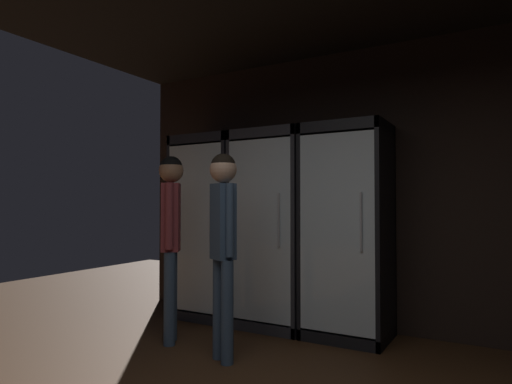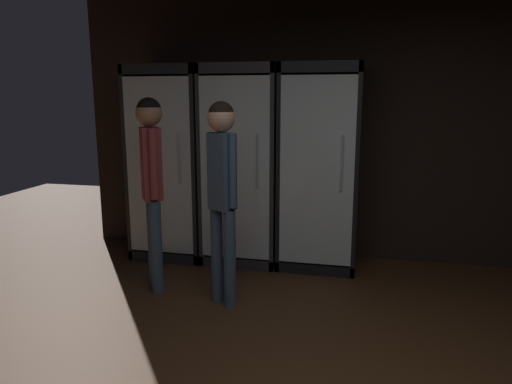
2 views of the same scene
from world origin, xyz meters
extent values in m
cube|color=black|center=(0.00, 3.03, 1.40)|extent=(6.00, 0.06, 2.80)
cube|color=black|center=(-1.94, 2.96, 0.99)|extent=(0.76, 0.04, 1.99)
cube|color=black|center=(-2.30, 2.67, 0.99)|extent=(0.04, 0.62, 1.99)
cube|color=black|center=(-1.59, 2.67, 0.99)|extent=(0.04, 0.62, 1.99)
cube|color=black|center=(-1.94, 2.67, 1.94)|extent=(0.76, 0.62, 0.10)
cube|color=black|center=(-1.94, 2.67, 0.05)|extent=(0.76, 0.62, 0.10)
cube|color=white|center=(-1.94, 2.93, 0.99)|extent=(0.68, 0.02, 1.75)
cube|color=silver|center=(-1.94, 2.37, 0.99)|extent=(0.68, 0.02, 1.75)
cylinder|color=#B2B2B7|center=(-1.72, 2.34, 1.09)|extent=(0.02, 0.02, 0.50)
cube|color=silver|center=(-1.94, 2.67, 0.12)|extent=(0.66, 0.54, 0.02)
cylinder|color=gray|center=(-2.17, 2.66, 0.24)|extent=(0.07, 0.07, 0.22)
cylinder|color=gray|center=(-2.17, 2.66, 0.38)|extent=(0.02, 0.02, 0.08)
cylinder|color=#B2332D|center=(-2.17, 2.66, 0.22)|extent=(0.07, 0.07, 0.06)
cylinder|color=#336B38|center=(-1.94, 2.70, 0.22)|extent=(0.07, 0.07, 0.19)
cylinder|color=#336B38|center=(-1.94, 2.70, 0.35)|extent=(0.03, 0.03, 0.06)
cylinder|color=tan|center=(-1.94, 2.70, 0.22)|extent=(0.08, 0.08, 0.08)
cylinder|color=brown|center=(-1.72, 2.68, 0.22)|extent=(0.08, 0.08, 0.19)
cylinder|color=brown|center=(-1.72, 2.68, 0.35)|extent=(0.03, 0.03, 0.06)
cylinder|color=#2D2D33|center=(-1.72, 2.68, 0.22)|extent=(0.08, 0.08, 0.05)
cube|color=silver|center=(-1.94, 2.67, 0.70)|extent=(0.66, 0.54, 0.02)
cylinder|color=gray|center=(-2.17, 2.63, 0.81)|extent=(0.07, 0.07, 0.20)
cylinder|color=gray|center=(-2.17, 2.63, 0.95)|extent=(0.03, 0.03, 0.08)
cylinder|color=#B2332D|center=(-2.17, 2.63, 0.80)|extent=(0.07, 0.07, 0.07)
cylinder|color=#336B38|center=(-1.94, 2.71, 0.81)|extent=(0.08, 0.08, 0.20)
cylinder|color=#336B38|center=(-1.94, 2.71, 0.96)|extent=(0.02, 0.02, 0.09)
cylinder|color=tan|center=(-1.94, 2.71, 0.81)|extent=(0.08, 0.08, 0.07)
cylinder|color=#9EAD99|center=(-1.72, 2.70, 0.80)|extent=(0.08, 0.08, 0.19)
cylinder|color=#9EAD99|center=(-1.72, 2.70, 0.94)|extent=(0.03, 0.03, 0.08)
cylinder|color=tan|center=(-1.72, 2.70, 0.81)|extent=(0.08, 0.08, 0.07)
cube|color=silver|center=(-1.94, 2.67, 1.28)|extent=(0.66, 0.54, 0.02)
cylinder|color=brown|center=(-2.10, 2.69, 1.39)|extent=(0.07, 0.07, 0.21)
cylinder|color=brown|center=(-2.10, 2.69, 1.53)|extent=(0.03, 0.03, 0.06)
cylinder|color=white|center=(-2.10, 2.69, 1.37)|extent=(0.07, 0.07, 0.07)
cylinder|color=#9EAD99|center=(-1.77, 2.67, 1.39)|extent=(0.06, 0.06, 0.21)
cylinder|color=#9EAD99|center=(-1.77, 2.67, 1.54)|extent=(0.02, 0.02, 0.09)
cylinder|color=beige|center=(-1.77, 2.67, 1.40)|extent=(0.07, 0.07, 0.06)
cube|color=#2B2B30|center=(-1.17, 2.96, 0.99)|extent=(0.76, 0.04, 1.99)
cube|color=#2B2B30|center=(-1.53, 2.67, 0.99)|extent=(0.04, 0.62, 1.99)
cube|color=#2B2B30|center=(-0.81, 2.67, 0.99)|extent=(0.04, 0.62, 1.99)
cube|color=#2B2B30|center=(-1.17, 2.67, 1.94)|extent=(0.76, 0.62, 0.10)
cube|color=#2B2B30|center=(-1.17, 2.67, 0.05)|extent=(0.76, 0.62, 0.10)
cube|color=white|center=(-1.17, 2.93, 0.99)|extent=(0.68, 0.02, 1.75)
cube|color=silver|center=(-1.17, 2.37, 0.99)|extent=(0.68, 0.02, 1.75)
cylinder|color=#B2B2B7|center=(-0.94, 2.34, 1.09)|extent=(0.02, 0.02, 0.50)
cube|color=silver|center=(-1.17, 2.67, 0.12)|extent=(0.66, 0.54, 0.02)
cylinder|color=#336B38|center=(-1.32, 2.63, 0.24)|extent=(0.07, 0.07, 0.23)
cylinder|color=#336B38|center=(-1.32, 2.63, 0.40)|extent=(0.03, 0.03, 0.08)
cylinder|color=beige|center=(-1.32, 2.63, 0.24)|extent=(0.07, 0.07, 0.08)
cylinder|color=gray|center=(-1.00, 2.70, 0.24)|extent=(0.06, 0.06, 0.22)
cylinder|color=gray|center=(-1.00, 2.70, 0.38)|extent=(0.02, 0.02, 0.07)
cylinder|color=#B2332D|center=(-1.00, 2.70, 0.25)|extent=(0.06, 0.06, 0.08)
cube|color=silver|center=(-1.17, 2.67, 0.55)|extent=(0.66, 0.54, 0.02)
cylinder|color=gray|center=(-1.33, 2.69, 0.66)|extent=(0.07, 0.07, 0.19)
cylinder|color=gray|center=(-1.33, 2.69, 0.80)|extent=(0.02, 0.02, 0.09)
cylinder|color=#2D2D33|center=(-1.33, 2.69, 0.64)|extent=(0.07, 0.07, 0.06)
cylinder|color=brown|center=(-1.01, 2.67, 0.65)|extent=(0.07, 0.07, 0.18)
cylinder|color=brown|center=(-1.01, 2.67, 0.79)|extent=(0.03, 0.03, 0.09)
cylinder|color=#B2332D|center=(-1.01, 2.67, 0.66)|extent=(0.07, 0.07, 0.06)
cube|color=silver|center=(-1.17, 2.67, 0.99)|extent=(0.66, 0.54, 0.02)
cylinder|color=brown|center=(-1.38, 2.66, 1.09)|extent=(0.06, 0.06, 0.19)
cylinder|color=brown|center=(-1.38, 2.66, 1.23)|extent=(0.02, 0.02, 0.09)
cylinder|color=#2D2D33|center=(-1.38, 2.66, 1.07)|extent=(0.07, 0.07, 0.06)
cylinder|color=#9EAD99|center=(-1.16, 2.70, 1.10)|extent=(0.07, 0.07, 0.22)
cylinder|color=#9EAD99|center=(-1.16, 2.70, 1.25)|extent=(0.03, 0.03, 0.08)
cylinder|color=beige|center=(-1.16, 2.70, 1.11)|extent=(0.07, 0.07, 0.06)
cylinder|color=#9EAD99|center=(-0.95, 2.67, 1.11)|extent=(0.07, 0.07, 0.22)
cylinder|color=#9EAD99|center=(-0.95, 2.67, 1.26)|extent=(0.02, 0.02, 0.10)
cylinder|color=white|center=(-0.95, 2.67, 1.10)|extent=(0.07, 0.07, 0.07)
cube|color=silver|center=(-1.17, 2.67, 1.42)|extent=(0.66, 0.54, 0.02)
cylinder|color=black|center=(-1.41, 2.68, 1.53)|extent=(0.07, 0.07, 0.20)
cylinder|color=black|center=(-1.41, 2.68, 1.66)|extent=(0.02, 0.02, 0.06)
cylinder|color=#2D2D33|center=(-1.41, 2.68, 1.54)|extent=(0.07, 0.07, 0.07)
cylinder|color=brown|center=(-1.25, 2.67, 1.55)|extent=(0.07, 0.07, 0.23)
cylinder|color=brown|center=(-1.25, 2.67, 1.71)|extent=(0.03, 0.03, 0.09)
cylinder|color=#B2332D|center=(-1.25, 2.67, 1.51)|extent=(0.08, 0.08, 0.09)
cylinder|color=black|center=(-1.08, 2.66, 1.54)|extent=(0.06, 0.06, 0.21)
cylinder|color=black|center=(-1.08, 2.66, 1.69)|extent=(0.02, 0.02, 0.09)
cylinder|color=white|center=(-1.08, 2.66, 1.53)|extent=(0.07, 0.07, 0.08)
cylinder|color=#194723|center=(-0.93, 2.72, 1.54)|extent=(0.08, 0.08, 0.23)
cylinder|color=#194723|center=(-0.93, 2.72, 1.71)|extent=(0.03, 0.03, 0.10)
cylinder|color=beige|center=(-0.93, 2.72, 1.55)|extent=(0.08, 0.08, 0.06)
cube|color=black|center=(-0.39, 2.96, 0.99)|extent=(0.76, 0.04, 1.99)
cube|color=black|center=(-0.75, 2.67, 0.99)|extent=(0.04, 0.62, 1.99)
cube|color=black|center=(-0.03, 2.67, 0.99)|extent=(0.04, 0.62, 1.99)
cube|color=black|center=(-0.39, 2.67, 1.94)|extent=(0.76, 0.62, 0.10)
cube|color=black|center=(-0.39, 2.67, 0.05)|extent=(0.76, 0.62, 0.10)
cube|color=white|center=(-0.39, 2.93, 0.99)|extent=(0.68, 0.02, 1.75)
cube|color=silver|center=(-0.39, 2.37, 0.99)|extent=(0.68, 0.02, 1.75)
cylinder|color=#B2B2B7|center=(-0.16, 2.34, 1.09)|extent=(0.02, 0.02, 0.50)
cube|color=silver|center=(-0.39, 2.67, 0.12)|extent=(0.66, 0.54, 0.02)
cylinder|color=gray|center=(-0.60, 2.67, 0.22)|extent=(0.08, 0.08, 0.18)
cylinder|color=gray|center=(-0.60, 2.67, 0.35)|extent=(0.03, 0.03, 0.07)
cylinder|color=#2D2D33|center=(-0.60, 2.67, 0.23)|extent=(0.08, 0.08, 0.05)
cylinder|color=#9EAD99|center=(-0.40, 2.72, 0.22)|extent=(0.07, 0.07, 0.19)
cylinder|color=#9EAD99|center=(-0.40, 2.72, 0.36)|extent=(0.03, 0.03, 0.09)
cylinder|color=tan|center=(-0.40, 2.72, 0.22)|extent=(0.08, 0.08, 0.07)
cylinder|color=black|center=(-0.17, 2.64, 0.25)|extent=(0.07, 0.07, 0.24)
cylinder|color=black|center=(-0.17, 2.64, 0.41)|extent=(0.03, 0.03, 0.09)
cylinder|color=#2D2D33|center=(-0.17, 2.64, 0.25)|extent=(0.07, 0.07, 0.08)
cube|color=silver|center=(-0.39, 2.67, 0.55)|extent=(0.66, 0.54, 0.02)
cylinder|color=#336B38|center=(-0.56, 2.63, 0.66)|extent=(0.07, 0.07, 0.19)
cylinder|color=#336B38|center=(-0.56, 2.63, 0.78)|extent=(0.03, 0.03, 0.07)
cylinder|color=#B2332D|center=(-0.56, 2.63, 0.64)|extent=(0.07, 0.07, 0.07)
cylinder|color=#194723|center=(-0.22, 2.65, 0.66)|extent=(0.07, 0.07, 0.19)
cylinder|color=#194723|center=(-0.22, 2.65, 0.79)|extent=(0.02, 0.02, 0.08)
cylinder|color=beige|center=(-0.22, 2.65, 0.66)|extent=(0.07, 0.07, 0.07)
cube|color=silver|center=(-0.39, 2.67, 0.99)|extent=(0.66, 0.54, 0.02)
cylinder|color=gray|center=(-0.61, 2.72, 1.11)|extent=(0.07, 0.07, 0.22)
cylinder|color=gray|center=(-0.61, 2.72, 1.26)|extent=(0.03, 0.03, 0.08)
cylinder|color=#B2332D|center=(-0.61, 2.72, 1.08)|extent=(0.07, 0.07, 0.08)
cylinder|color=#336B38|center=(-0.38, 2.63, 1.10)|extent=(0.07, 0.07, 0.20)
cylinder|color=#336B38|center=(-0.38, 2.63, 1.23)|extent=(0.02, 0.02, 0.06)
cylinder|color=tan|center=(-0.38, 2.63, 1.08)|extent=(0.07, 0.07, 0.06)
cylinder|color=#9EAD99|center=(-0.18, 2.68, 1.09)|extent=(0.07, 0.07, 0.19)
cylinder|color=#9EAD99|center=(-0.18, 2.68, 1.22)|extent=(0.02, 0.02, 0.07)
cylinder|color=#B2332D|center=(-0.18, 2.68, 1.10)|extent=(0.08, 0.08, 0.06)
cube|color=silver|center=(-0.39, 2.67, 1.42)|extent=(0.66, 0.54, 0.02)
cylinder|color=#9EAD99|center=(-0.64, 2.71, 1.55)|extent=(0.06, 0.06, 0.23)
cylinder|color=#9EAD99|center=(-0.64, 2.71, 1.70)|extent=(0.03, 0.03, 0.08)
cylinder|color=#2D2D33|center=(-0.64, 2.71, 1.53)|extent=(0.07, 0.07, 0.08)
cylinder|color=brown|center=(-0.48, 2.69, 1.53)|extent=(0.07, 0.07, 0.20)
cylinder|color=brown|center=(-0.48, 2.69, 1.66)|extent=(0.02, 0.02, 0.07)
cylinder|color=white|center=(-0.48, 2.69, 1.51)|extent=(0.08, 0.08, 0.07)
cylinder|color=gray|center=(-0.31, 2.70, 1.53)|extent=(0.08, 0.08, 0.19)
cylinder|color=gray|center=(-0.31, 2.70, 1.67)|extent=(0.03, 0.03, 0.09)
cylinder|color=#B2332D|center=(-0.31, 2.70, 1.53)|extent=(0.08, 0.08, 0.05)
cylinder|color=gray|center=(-0.14, 2.71, 1.52)|extent=(0.06, 0.06, 0.18)
cylinder|color=gray|center=(-0.14, 2.71, 1.66)|extent=(0.02, 0.02, 0.09)
cylinder|color=#B2332D|center=(-0.14, 2.71, 1.52)|extent=(0.06, 0.06, 0.05)
cylinder|color=#384C66|center=(-1.12, 1.62, 0.40)|extent=(0.10, 0.10, 0.80)
cylinder|color=#384C66|center=(-0.99, 1.55, 0.40)|extent=(0.10, 0.10, 0.80)
cube|color=#384C66|center=(-1.06, 1.59, 1.10)|extent=(0.24, 0.22, 0.60)
cylinder|color=#384C66|center=(-1.16, 1.64, 1.12)|extent=(0.06, 0.06, 0.57)
cylinder|color=#384C66|center=(-0.95, 1.53, 1.12)|extent=(0.06, 0.06, 0.57)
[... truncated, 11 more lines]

